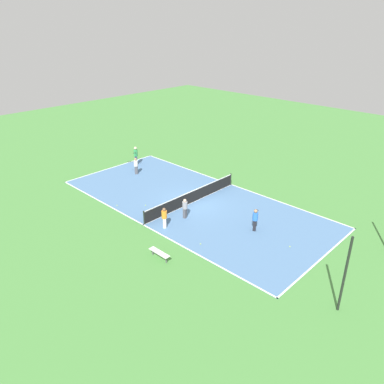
% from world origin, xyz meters
% --- Properties ---
extents(ground_plane, '(80.00, 80.00, 0.00)m').
position_xyz_m(ground_plane, '(0.00, 0.00, 0.00)').
color(ground_plane, '#47843D').
extents(court_surface, '(9.66, 21.30, 0.02)m').
position_xyz_m(court_surface, '(0.00, 0.00, 0.01)').
color(court_surface, '#4C729E').
rests_on(court_surface, ground_plane).
extents(tennis_net, '(9.46, 0.10, 1.02)m').
position_xyz_m(tennis_net, '(0.00, 0.00, 0.54)').
color(tennis_net, black).
rests_on(tennis_net, court_surface).
extents(bench, '(0.36, 1.48, 0.45)m').
position_xyz_m(bench, '(6.62, 3.76, 0.39)').
color(bench, silver).
rests_on(bench, ground_plane).
extents(player_near_blue, '(0.97, 0.76, 1.56)m').
position_xyz_m(player_near_blue, '(0.11, 5.86, 0.91)').
color(player_near_blue, black).
rests_on(player_near_blue, court_surface).
extents(player_far_green, '(0.89, 0.90, 1.82)m').
position_xyz_m(player_far_green, '(-2.10, -9.49, 1.08)').
color(player_far_green, navy).
rests_on(player_far_green, court_surface).
extents(player_baseline_gray, '(0.43, 0.43, 1.45)m').
position_xyz_m(player_baseline_gray, '(2.08, 1.32, 0.84)').
color(player_baseline_gray, '#4C4C51').
rests_on(player_baseline_gray, court_surface).
extents(player_center_orange, '(0.50, 0.50, 1.48)m').
position_xyz_m(player_center_orange, '(4.01, 1.32, 0.85)').
color(player_center_orange, white).
rests_on(player_center_orange, court_surface).
extents(player_far_white, '(0.87, 0.92, 1.52)m').
position_xyz_m(player_far_white, '(-0.67, -7.67, 0.89)').
color(player_far_white, '#4C4C51').
rests_on(player_far_white, court_surface).
extents(tennis_ball_midcourt, '(0.07, 0.07, 0.07)m').
position_xyz_m(tennis_ball_midcourt, '(4.34, -3.64, 0.06)').
color(tennis_ball_midcourt, '#CCE033').
rests_on(tennis_ball_midcourt, court_surface).
extents(tennis_ball_near_net, '(0.07, 0.07, 0.07)m').
position_xyz_m(tennis_ball_near_net, '(2.83, -2.14, 0.06)').
color(tennis_ball_near_net, '#CCE033').
rests_on(tennis_ball_near_net, court_surface).
extents(tennis_ball_far_baseline, '(0.07, 0.07, 0.07)m').
position_xyz_m(tennis_ball_far_baseline, '(3.86, 4.47, 0.06)').
color(tennis_ball_far_baseline, '#CCE033').
rests_on(tennis_ball_far_baseline, court_surface).
extents(tennis_ball_left_sideline, '(0.07, 0.07, 0.07)m').
position_xyz_m(tennis_ball_left_sideline, '(0.24, 8.62, 0.06)').
color(tennis_ball_left_sideline, '#CCE033').
rests_on(tennis_ball_left_sideline, court_surface).
extents(fence_post_back_right, '(0.12, 0.12, 4.11)m').
position_xyz_m(fence_post_back_right, '(3.44, 13.13, 2.05)').
color(fence_post_back_right, black).
rests_on(fence_post_back_right, ground_plane).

